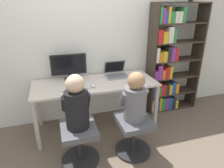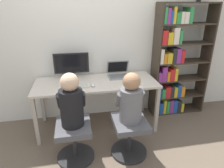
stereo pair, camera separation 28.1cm
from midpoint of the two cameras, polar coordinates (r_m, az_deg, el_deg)
ground_plane at (r=2.99m, az=-0.54°, el=-15.46°), size 14.00×14.00×0.00m
wall_back at (r=3.17m, az=-3.18°, el=12.61°), size 10.00×0.05×2.60m
desk at (r=2.95m, az=-1.82°, el=-0.80°), size 1.78×0.71×0.75m
desktop_monitor at (r=3.05m, az=-8.92°, el=5.39°), size 0.52×0.16×0.39m
laptop at (r=3.14m, az=4.57°, el=3.02°), size 0.35×0.32×0.23m
keyboard at (r=2.77m, az=-7.86°, el=-0.65°), size 0.40×0.16×0.03m
computer_mouse_by_keyboard at (r=2.76m, az=-2.62°, el=-0.34°), size 0.06×0.11×0.04m
office_chair_left at (r=2.54m, az=-7.49°, el=-15.21°), size 0.47×0.47×0.50m
office_chair_right at (r=2.61m, az=8.22°, el=-13.98°), size 0.47×0.47×0.50m
person_at_monitor at (r=2.28m, az=-8.11°, el=-5.26°), size 0.33×0.29×0.64m
person_at_laptop at (r=2.37m, az=8.81°, el=-4.58°), size 0.33×0.29×0.61m
bookshelf at (r=3.50m, az=19.65°, el=5.10°), size 0.92×0.29×1.84m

